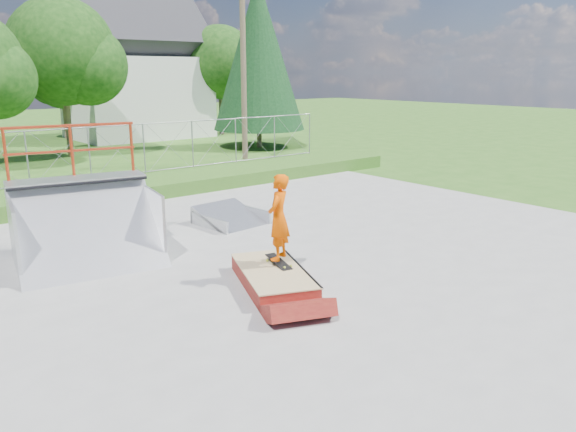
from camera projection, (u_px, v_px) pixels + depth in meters
name	position (u px, v px, depth m)	size (l,w,h in m)	color
ground	(283.00, 276.00, 11.56)	(120.00, 120.00, 0.00)	#2E5C1A
concrete_pad	(283.00, 275.00, 11.56)	(20.00, 16.00, 0.04)	gray
grass_berm	(104.00, 191.00, 18.62)	(24.00, 3.00, 0.50)	#2E5C1A
grind_box	(273.00, 278.00, 10.95)	(1.99, 2.67, 0.36)	maroon
quarter_pipe	(85.00, 199.00, 11.95)	(2.94, 2.49, 2.94)	#AEB0B6
flat_bank_ramp	(231.00, 216.00, 15.41)	(1.56, 1.66, 0.48)	#AEB0B6
skateboard	(279.00, 262.00, 11.19)	(0.22, 0.80, 0.02)	black
skater	(279.00, 221.00, 10.97)	(0.62, 0.41, 1.71)	#E24D00
chain_link_fence	(89.00, 154.00, 19.08)	(20.00, 0.06, 1.80)	gray
gable_house	(136.00, 76.00, 35.61)	(8.40, 6.08, 8.94)	silver
utility_pole	(244.00, 74.00, 24.16)	(0.24, 0.24, 8.00)	brown
tree_center	(69.00, 56.00, 26.91)	(5.44, 5.12, 7.60)	brown
tree_right_far	(225.00, 65.00, 37.04)	(5.10, 4.80, 7.12)	brown
tree_back_mid	(66.00, 80.00, 34.73)	(4.08, 3.84, 5.70)	brown
conifer_tree	(258.00, 54.00, 30.41)	(5.04, 5.04, 9.10)	brown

